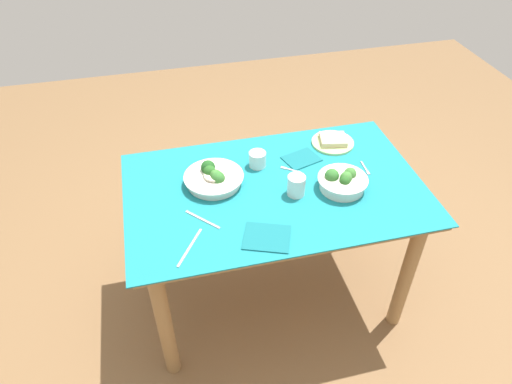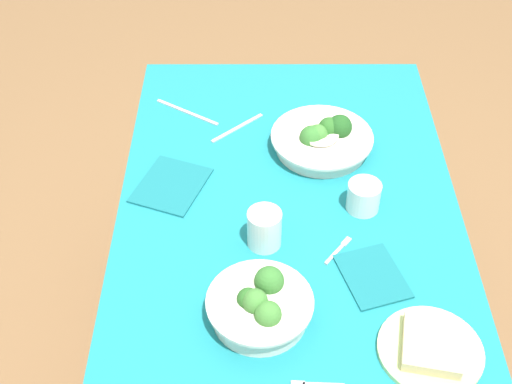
% 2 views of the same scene
% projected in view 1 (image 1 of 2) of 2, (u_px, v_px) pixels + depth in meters
% --- Properties ---
extents(ground_plane, '(6.00, 6.00, 0.00)m').
position_uv_depth(ground_plane, '(271.00, 292.00, 2.67)').
color(ground_plane, brown).
extents(dining_table, '(1.38, 0.86, 0.78)m').
position_uv_depth(dining_table, '(274.00, 208.00, 2.25)').
color(dining_table, '#197A84').
rests_on(dining_table, ground_plane).
extents(broccoli_bowl_far, '(0.28, 0.28, 0.10)m').
position_uv_depth(broccoli_bowl_far, '(214.00, 178.00, 2.17)').
color(broccoli_bowl_far, silver).
rests_on(broccoli_bowl_far, dining_table).
extents(broccoli_bowl_near, '(0.23, 0.23, 0.10)m').
position_uv_depth(broccoli_bowl_near, '(342.00, 181.00, 2.14)').
color(broccoli_bowl_near, silver).
rests_on(broccoli_bowl_near, dining_table).
extents(bread_side_plate, '(0.22, 0.22, 0.04)m').
position_uv_depth(bread_side_plate, '(333.00, 141.00, 2.43)').
color(bread_side_plate, '#B7D684').
rests_on(bread_side_plate, dining_table).
extents(water_glass_center, '(0.08, 0.08, 0.10)m').
position_uv_depth(water_glass_center, '(296.00, 185.00, 2.10)').
color(water_glass_center, silver).
rests_on(water_glass_center, dining_table).
extents(water_glass_side, '(0.08, 0.08, 0.08)m').
position_uv_depth(water_glass_side, '(257.00, 159.00, 2.27)').
color(water_glass_side, silver).
rests_on(water_glass_side, dining_table).
extents(fork_by_far_bowl, '(0.01, 0.11, 0.00)m').
position_uv_depth(fork_by_far_bowl, '(366.00, 169.00, 2.27)').
color(fork_by_far_bowl, '#B7B7BC').
rests_on(fork_by_far_bowl, dining_table).
extents(fork_by_near_bowl, '(0.09, 0.07, 0.00)m').
position_uv_depth(fork_by_near_bowl, '(290.00, 169.00, 2.27)').
color(fork_by_near_bowl, '#B7B7BC').
rests_on(fork_by_near_bowl, dining_table).
extents(table_knife_left, '(0.13, 0.19, 0.00)m').
position_uv_depth(table_knife_left, '(190.00, 247.00, 1.88)').
color(table_knife_left, '#B7B7BC').
rests_on(table_knife_left, dining_table).
extents(table_knife_right, '(0.13, 0.15, 0.00)m').
position_uv_depth(table_knife_right, '(203.00, 220.00, 2.00)').
color(table_knife_right, '#B7B7BC').
rests_on(table_knife_right, dining_table).
extents(napkin_folded_upper, '(0.23, 0.22, 0.01)m').
position_uv_depth(napkin_folded_upper, '(267.00, 237.00, 1.92)').
color(napkin_folded_upper, '#156870').
rests_on(napkin_folded_upper, dining_table).
extents(napkin_folded_lower, '(0.20, 0.17, 0.01)m').
position_uv_depth(napkin_folded_lower, '(301.00, 159.00, 2.33)').
color(napkin_folded_lower, '#156870').
rests_on(napkin_folded_lower, dining_table).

